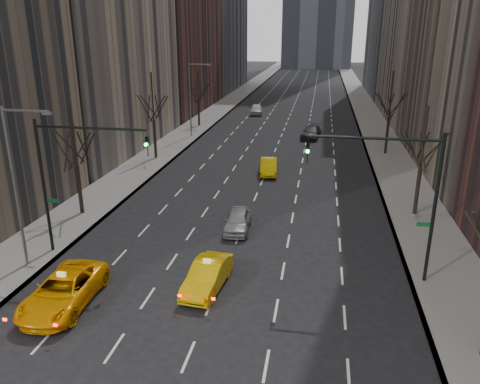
% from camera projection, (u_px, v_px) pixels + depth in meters
% --- Properties ---
extents(sidewalk_left, '(4.50, 320.00, 0.15)m').
position_uv_depth(sidewalk_left, '(223.00, 106.00, 82.77)').
color(sidewalk_left, slate).
rests_on(sidewalk_left, ground).
extents(sidewalk_right, '(4.50, 320.00, 0.15)m').
position_uv_depth(sidewalk_right, '(366.00, 110.00, 78.82)').
color(sidewalk_right, slate).
rests_on(sidewalk_right, ground).
extents(tree_lw_b, '(3.36, 3.50, 7.82)m').
position_uv_depth(tree_lw_b, '(77.00, 166.00, 33.12)').
color(tree_lw_b, black).
rests_on(tree_lw_b, ground).
extents(tree_lw_c, '(3.36, 3.50, 8.74)m').
position_uv_depth(tree_lw_c, '(154.00, 121.00, 47.92)').
color(tree_lw_c, black).
rests_on(tree_lw_c, ground).
extents(tree_lw_d, '(3.36, 3.50, 7.36)m').
position_uv_depth(tree_lw_d, '(198.00, 101.00, 64.83)').
color(tree_lw_d, black).
rests_on(tree_lw_d, ground).
extents(tree_rw_b, '(3.36, 3.50, 7.82)m').
position_uv_depth(tree_rw_b, '(421.00, 166.00, 32.97)').
color(tree_rw_b, black).
rests_on(tree_rw_b, ground).
extents(tree_rw_c, '(3.36, 3.50, 8.74)m').
position_uv_depth(tree_rw_c, '(389.00, 118.00, 49.63)').
color(tree_rw_c, black).
rests_on(tree_rw_c, ground).
extents(traffic_mast_left, '(6.69, 0.39, 8.00)m').
position_uv_depth(traffic_mast_left, '(68.00, 167.00, 26.48)').
color(traffic_mast_left, black).
rests_on(traffic_mast_left, ground).
extents(traffic_mast_right, '(6.69, 0.39, 8.00)m').
position_uv_depth(traffic_mast_right, '(402.00, 184.00, 23.54)').
color(traffic_mast_right, black).
rests_on(traffic_mast_right, ground).
extents(streetlight_near, '(2.83, 0.22, 9.00)m').
position_uv_depth(streetlight_near, '(19.00, 173.00, 24.86)').
color(streetlight_near, slate).
rests_on(streetlight_near, ground).
extents(streetlight_far, '(2.83, 0.22, 9.00)m').
position_uv_depth(streetlight_far, '(193.00, 92.00, 57.45)').
color(streetlight_far, slate).
rests_on(streetlight_far, ground).
extents(taxi_suv, '(2.81, 5.76, 1.58)m').
position_uv_depth(taxi_suv, '(64.00, 291.00, 22.78)').
color(taxi_suv, '#FFA705').
rests_on(taxi_suv, ground).
extents(taxi_sedan, '(2.00, 4.60, 1.47)m').
position_uv_depth(taxi_sedan, '(207.00, 276.00, 24.28)').
color(taxi_sedan, '#EFB805').
rests_on(taxi_sedan, ground).
extents(silver_sedan_ahead, '(1.85, 4.14, 1.38)m').
position_uv_depth(silver_sedan_ahead, '(238.00, 220.00, 31.46)').
color(silver_sedan_ahead, gray).
rests_on(silver_sedan_ahead, ground).
extents(far_taxi, '(1.93, 4.46, 1.43)m').
position_uv_depth(far_taxi, '(269.00, 166.00, 43.89)').
color(far_taxi, yellow).
rests_on(far_taxi, ground).
extents(far_suv_grey, '(2.72, 5.38, 1.50)m').
position_uv_depth(far_suv_grey, '(311.00, 132.00, 58.48)').
color(far_suv_grey, '#2E2E33').
rests_on(far_suv_grey, ground).
extents(far_car_white, '(2.36, 4.88, 1.61)m').
position_uv_depth(far_car_white, '(256.00, 109.00, 75.12)').
color(far_car_white, silver).
rests_on(far_car_white, ground).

